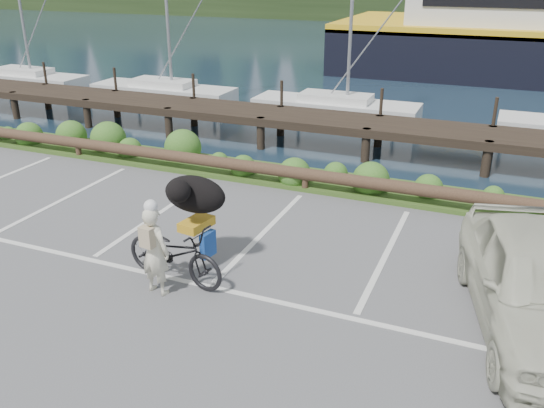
% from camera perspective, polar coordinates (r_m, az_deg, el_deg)
% --- Properties ---
extents(ground, '(72.00, 72.00, 0.00)m').
position_cam_1_polar(ground, '(10.57, -5.13, -7.16)').
color(ground, '#535355').
extents(harbor_backdrop, '(170.00, 160.00, 30.00)m').
position_cam_1_polar(harbor_backdrop, '(86.79, 20.89, 17.84)').
color(harbor_backdrop, '#162636').
rests_on(harbor_backdrop, ground).
extents(vegetation_strip, '(34.00, 1.60, 0.10)m').
position_cam_1_polar(vegetation_strip, '(14.99, 4.18, 2.37)').
color(vegetation_strip, '#3D5B21').
rests_on(vegetation_strip, ground).
extents(log_rail, '(32.00, 0.30, 0.60)m').
position_cam_1_polar(log_rail, '(14.39, 3.28, 1.29)').
color(log_rail, '#443021').
rests_on(log_rail, ground).
extents(bicycle, '(2.14, 1.02, 1.08)m').
position_cam_1_polar(bicycle, '(10.31, -9.67, -4.79)').
color(bicycle, black).
rests_on(bicycle, ground).
extents(cyclist, '(0.63, 0.46, 1.59)m').
position_cam_1_polar(cyclist, '(9.88, -11.56, -4.58)').
color(cyclist, beige).
rests_on(cyclist, ground).
extents(dog, '(0.75, 1.27, 0.69)m').
position_cam_1_polar(dog, '(10.40, -7.65, 0.96)').
color(dog, black).
rests_on(dog, bicycle).
extents(parked_car, '(2.93, 4.99, 1.59)m').
position_cam_1_polar(parked_car, '(9.65, 24.93, -7.07)').
color(parked_car, beige).
rests_on(parked_car, ground).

